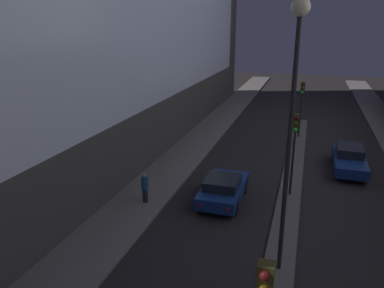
{
  "coord_description": "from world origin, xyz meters",
  "views": [
    {
      "loc": [
        0.45,
        -2.72,
        8.62
      ],
      "look_at": [
        -6.16,
        18.3,
        1.47
      ],
      "focal_mm": 35.0,
      "sensor_mm": 36.0,
      "label": 1
    }
  ],
  "objects_px": {
    "traffic_light_mid": "(295,136)",
    "car_right_lane": "(349,159)",
    "pedestrian_on_left_sidewalk": "(145,187)",
    "street_lamp": "(293,92)",
    "car_left_lane": "(223,189)",
    "traffic_light_far": "(302,97)"
  },
  "relations": [
    {
      "from": "traffic_light_mid",
      "to": "car_right_lane",
      "type": "xyz_separation_m",
      "value": [
        3.18,
        4.86,
        -2.53
      ]
    },
    {
      "from": "traffic_light_mid",
      "to": "pedestrian_on_left_sidewalk",
      "type": "xyz_separation_m",
      "value": [
        -6.8,
        -3.06,
        -2.33
      ]
    },
    {
      "from": "street_lamp",
      "to": "car_left_lane",
      "type": "height_order",
      "value": "street_lamp"
    },
    {
      "from": "traffic_light_mid",
      "to": "street_lamp",
      "type": "xyz_separation_m",
      "value": [
        0.0,
        -6.43,
        3.3
      ]
    },
    {
      "from": "traffic_light_mid",
      "to": "car_left_lane",
      "type": "height_order",
      "value": "traffic_light_mid"
    },
    {
      "from": "car_left_lane",
      "to": "pedestrian_on_left_sidewalk",
      "type": "xyz_separation_m",
      "value": [
        -3.62,
        -1.45,
        0.22
      ]
    },
    {
      "from": "car_right_lane",
      "to": "pedestrian_on_left_sidewalk",
      "type": "relative_size",
      "value": 3.08
    },
    {
      "from": "traffic_light_mid",
      "to": "traffic_light_far",
      "type": "relative_size",
      "value": 1.0
    },
    {
      "from": "traffic_light_far",
      "to": "car_right_lane",
      "type": "height_order",
      "value": "traffic_light_far"
    },
    {
      "from": "traffic_light_mid",
      "to": "car_right_lane",
      "type": "height_order",
      "value": "traffic_light_mid"
    },
    {
      "from": "traffic_light_far",
      "to": "car_right_lane",
      "type": "relative_size",
      "value": 0.9
    },
    {
      "from": "car_left_lane",
      "to": "pedestrian_on_left_sidewalk",
      "type": "relative_size",
      "value": 2.63
    },
    {
      "from": "car_left_lane",
      "to": "pedestrian_on_left_sidewalk",
      "type": "distance_m",
      "value": 3.9
    },
    {
      "from": "traffic_light_mid",
      "to": "car_right_lane",
      "type": "distance_m",
      "value": 6.34
    },
    {
      "from": "street_lamp",
      "to": "car_right_lane",
      "type": "xyz_separation_m",
      "value": [
        3.18,
        11.29,
        -5.83
      ]
    },
    {
      "from": "street_lamp",
      "to": "car_right_lane",
      "type": "bearing_deg",
      "value": 74.25
    },
    {
      "from": "street_lamp",
      "to": "car_left_lane",
      "type": "distance_m",
      "value": 8.23
    },
    {
      "from": "traffic_light_far",
      "to": "car_left_lane",
      "type": "height_order",
      "value": "traffic_light_far"
    },
    {
      "from": "traffic_light_mid",
      "to": "traffic_light_far",
      "type": "distance_m",
      "value": 10.86
    },
    {
      "from": "street_lamp",
      "to": "car_left_lane",
      "type": "bearing_deg",
      "value": 123.41
    },
    {
      "from": "traffic_light_mid",
      "to": "traffic_light_far",
      "type": "xyz_separation_m",
      "value": [
        0.0,
        10.86,
        0.0
      ]
    },
    {
      "from": "traffic_light_mid",
      "to": "car_left_lane",
      "type": "bearing_deg",
      "value": -153.23
    }
  ]
}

